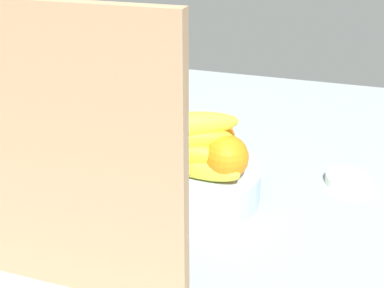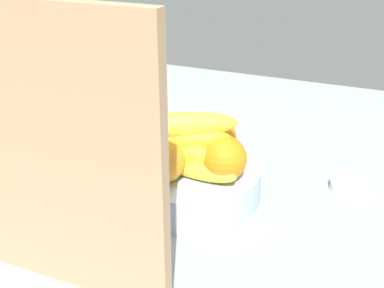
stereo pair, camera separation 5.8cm
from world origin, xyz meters
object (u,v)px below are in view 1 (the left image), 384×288
at_px(orange_front_left, 214,138).
at_px(cutting_board, 69,164).
at_px(orange_front_right, 177,138).
at_px(thermos_tumbler, 37,140).
at_px(jar_lid, 348,179).
at_px(orange_back_left, 226,157).
at_px(orange_center, 165,161).
at_px(fruit_bowl, 192,181).
at_px(banana_bunch, 183,145).

xyz_separation_m(orange_front_left, cutting_board, (0.09, 0.29, 0.09)).
xyz_separation_m(orange_front_right, thermos_tumbler, (0.21, 0.09, 0.01)).
distance_m(orange_front_right, jar_lid, 0.32).
bearing_deg(orange_back_left, cutting_board, 60.97).
height_order(orange_front_right, orange_back_left, same).
bearing_deg(cutting_board, orange_front_right, -96.65).
height_order(orange_center, cutting_board, cutting_board).
distance_m(fruit_bowl, orange_front_right, 0.08).
bearing_deg(thermos_tumbler, jar_lid, -159.11).
distance_m(orange_center, orange_back_left, 0.09).
distance_m(orange_back_left, jar_lid, 0.25).
bearing_deg(orange_back_left, banana_bunch, 9.79).
height_order(fruit_bowl, thermos_tumbler, thermos_tumbler).
height_order(thermos_tumbler, jar_lid, thermos_tumbler).
height_order(orange_back_left, jar_lid, orange_back_left).
bearing_deg(thermos_tumbler, banana_bunch, -171.90).
xyz_separation_m(orange_front_left, orange_center, (0.05, 0.10, 0.00)).
relative_size(orange_front_right, banana_bunch, 0.37).
height_order(orange_front_right, orange_center, same).
xyz_separation_m(orange_center, banana_bunch, (-0.02, -0.03, 0.02)).
bearing_deg(orange_front_left, orange_front_right, 16.24).
bearing_deg(cutting_board, banana_bunch, -105.69).
height_order(orange_front_left, banana_bunch, banana_bunch).
relative_size(cutting_board, thermos_tumbler, 1.82).
distance_m(orange_front_left, jar_lid, 0.26).
height_order(orange_back_left, banana_bunch, banana_bunch).
bearing_deg(jar_lid, thermos_tumbler, 20.89).
distance_m(orange_front_left, orange_center, 0.11).
bearing_deg(banana_bunch, fruit_bowl, -97.20).
height_order(orange_front_right, thermos_tumbler, thermos_tumbler).
bearing_deg(orange_back_left, orange_front_right, -24.47).
relative_size(fruit_bowl, orange_front_left, 3.25).
bearing_deg(orange_back_left, fruit_bowl, -18.66).
xyz_separation_m(fruit_bowl, orange_center, (0.02, 0.06, 0.06)).
distance_m(fruit_bowl, orange_center, 0.09).
relative_size(orange_front_left, cutting_board, 0.20).
bearing_deg(orange_front_left, fruit_bowl, 57.01).
bearing_deg(orange_center, thermos_tumbler, 1.51).
bearing_deg(banana_bunch, cutting_board, 74.23).
bearing_deg(orange_front_right, cutting_board, 83.27).
distance_m(orange_front_left, orange_front_right, 0.06).
xyz_separation_m(orange_front_right, banana_bunch, (-0.03, 0.05, 0.02)).
relative_size(banana_bunch, thermos_tumbler, 0.97).
xyz_separation_m(orange_back_left, jar_lid, (-0.19, -0.14, -0.09)).
relative_size(orange_front_left, thermos_tumbler, 0.36).
height_order(cutting_board, thermos_tumbler, cutting_board).
xyz_separation_m(fruit_bowl, orange_front_left, (-0.03, -0.04, 0.06)).
bearing_deg(orange_front_right, thermos_tumbler, 22.77).
height_order(fruit_bowl, orange_back_left, orange_back_left).
xyz_separation_m(orange_back_left, thermos_tumbler, (0.31, 0.05, 0.01)).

